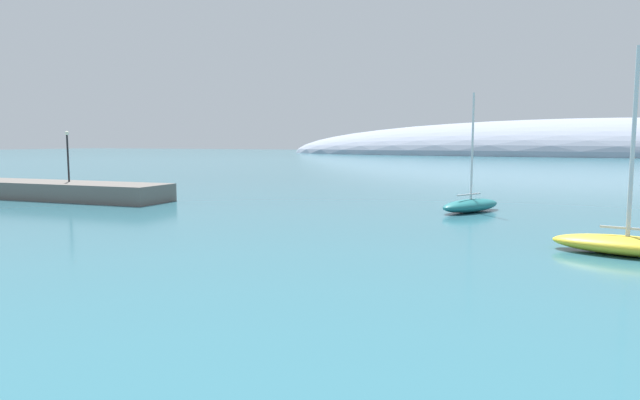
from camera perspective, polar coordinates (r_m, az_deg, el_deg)
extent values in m
cube|color=#66605B|center=(54.91, -25.91, 0.92)|extent=(23.38, 5.99, 1.50)
ellipsoid|color=#8E99AD|center=(224.79, 27.18, 4.10)|extent=(245.86, 68.67, 26.69)
ellipsoid|color=#1E6B70|center=(41.51, 15.24, -0.55)|extent=(4.39, 6.19, 0.93)
cylinder|color=silver|center=(41.25, 15.40, 5.34)|extent=(0.15, 0.15, 7.59)
cube|color=silver|center=(41.21, 15.05, 0.55)|extent=(1.29, 2.45, 0.10)
ellipsoid|color=yellow|center=(28.56, 29.03, -4.11)|extent=(6.62, 3.33, 0.86)
cylinder|color=silver|center=(28.17, 29.51, 5.18)|extent=(0.18, 0.18, 8.38)
cube|color=silver|center=(28.42, 29.68, -2.60)|extent=(2.82, 0.58, 0.10)
cylinder|color=black|center=(54.09, -24.49, 3.91)|extent=(0.16, 0.16, 4.13)
sphere|color=#EAEACC|center=(54.07, -24.59, 6.28)|extent=(0.36, 0.36, 0.36)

